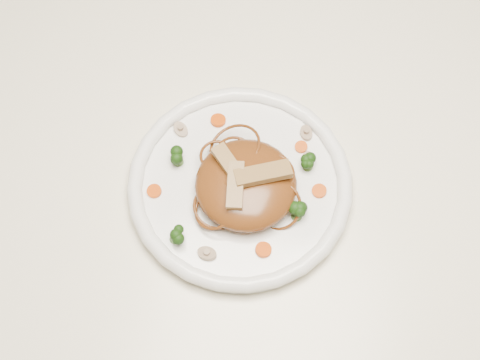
# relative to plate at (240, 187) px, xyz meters

# --- Properties ---
(ground) EXTENTS (4.00, 4.00, 0.00)m
(ground) POSITION_rel_plate_xyz_m (0.06, 0.00, -0.76)
(ground) COLOR brown
(ground) RESTS_ON ground
(table) EXTENTS (1.20, 0.80, 0.75)m
(table) POSITION_rel_plate_xyz_m (0.06, 0.00, -0.11)
(table) COLOR white
(table) RESTS_ON ground
(plate) EXTENTS (0.33, 0.33, 0.02)m
(plate) POSITION_rel_plate_xyz_m (0.00, 0.00, 0.00)
(plate) COLOR white
(plate) RESTS_ON table
(noodle_mound) EXTENTS (0.13, 0.13, 0.04)m
(noodle_mound) POSITION_rel_plate_xyz_m (0.01, -0.01, 0.03)
(noodle_mound) COLOR brown
(noodle_mound) RESTS_ON plate
(chicken_a) EXTENTS (0.07, 0.05, 0.01)m
(chicken_a) POSITION_rel_plate_xyz_m (0.03, -0.00, 0.06)
(chicken_a) COLOR #A5814D
(chicken_a) RESTS_ON noodle_mound
(chicken_b) EXTENTS (0.05, 0.06, 0.01)m
(chicken_b) POSITION_rel_plate_xyz_m (-0.01, 0.00, 0.05)
(chicken_b) COLOR #A5814D
(chicken_b) RESTS_ON noodle_mound
(chicken_c) EXTENTS (0.03, 0.06, 0.01)m
(chicken_c) POSITION_rel_plate_xyz_m (-0.00, -0.02, 0.05)
(chicken_c) COLOR #A5814D
(chicken_c) RESTS_ON noodle_mound
(broccoli_0) EXTENTS (0.03, 0.03, 0.03)m
(broccoli_0) POSITION_rel_plate_xyz_m (0.08, 0.04, 0.02)
(broccoli_0) COLOR #1B3E0C
(broccoli_0) RESTS_ON plate
(broccoli_1) EXTENTS (0.03, 0.03, 0.03)m
(broccoli_1) POSITION_rel_plate_xyz_m (-0.09, 0.02, 0.02)
(broccoli_1) COLOR #1B3E0C
(broccoli_1) RESTS_ON plate
(broccoli_2) EXTENTS (0.03, 0.03, 0.03)m
(broccoli_2) POSITION_rel_plate_xyz_m (-0.06, -0.09, 0.02)
(broccoli_2) COLOR #1B3E0C
(broccoli_2) RESTS_ON plate
(broccoli_3) EXTENTS (0.03, 0.03, 0.03)m
(broccoli_3) POSITION_rel_plate_xyz_m (0.08, -0.03, 0.02)
(broccoli_3) COLOR #1B3E0C
(broccoli_3) RESTS_ON plate
(carrot_0) EXTENTS (0.02, 0.02, 0.00)m
(carrot_0) POSITION_rel_plate_xyz_m (0.07, 0.07, 0.01)
(carrot_0) COLOR #CD3F07
(carrot_0) RESTS_ON plate
(carrot_1) EXTENTS (0.02, 0.02, 0.00)m
(carrot_1) POSITION_rel_plate_xyz_m (-0.11, -0.03, 0.01)
(carrot_1) COLOR #CD3F07
(carrot_1) RESTS_ON plate
(carrot_2) EXTENTS (0.02, 0.02, 0.00)m
(carrot_2) POSITION_rel_plate_xyz_m (0.10, 0.01, 0.01)
(carrot_2) COLOR #CD3F07
(carrot_2) RESTS_ON plate
(carrot_3) EXTENTS (0.03, 0.03, 0.00)m
(carrot_3) POSITION_rel_plate_xyz_m (-0.05, 0.09, 0.01)
(carrot_3) COLOR #CD3F07
(carrot_3) RESTS_ON plate
(carrot_4) EXTENTS (0.02, 0.02, 0.00)m
(carrot_4) POSITION_rel_plate_xyz_m (0.05, -0.08, 0.01)
(carrot_4) COLOR #CD3F07
(carrot_4) RESTS_ON plate
(mushroom_0) EXTENTS (0.03, 0.03, 0.01)m
(mushroom_0) POSITION_rel_plate_xyz_m (-0.02, -0.10, 0.01)
(mushroom_0) COLOR tan
(mushroom_0) RESTS_ON plate
(mushroom_1) EXTENTS (0.02, 0.02, 0.01)m
(mushroom_1) POSITION_rel_plate_xyz_m (0.08, 0.05, 0.01)
(mushroom_1) COLOR tan
(mushroom_1) RESTS_ON plate
(mushroom_2) EXTENTS (0.03, 0.03, 0.01)m
(mushroom_2) POSITION_rel_plate_xyz_m (-0.09, 0.06, 0.01)
(mushroom_2) COLOR tan
(mushroom_2) RESTS_ON plate
(mushroom_3) EXTENTS (0.03, 0.03, 0.01)m
(mushroom_3) POSITION_rel_plate_xyz_m (0.07, 0.09, 0.01)
(mushroom_3) COLOR tan
(mushroom_3) RESTS_ON plate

